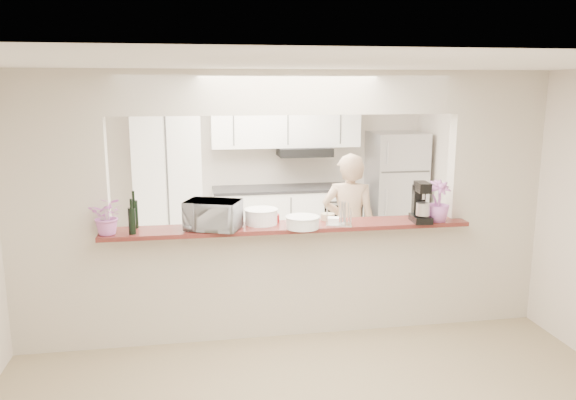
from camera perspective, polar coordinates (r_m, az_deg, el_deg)
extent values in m
plane|color=tan|center=(5.63, 0.01, -13.24)|extent=(6.00, 6.00, 0.00)
cube|color=beige|center=(7.04, -2.14, -7.97)|extent=(5.00, 2.90, 0.01)
cube|color=beige|center=(5.29, -22.46, -1.44)|extent=(0.90, 0.15, 2.50)
cube|color=beige|center=(5.92, 19.97, 0.05)|extent=(0.90, 0.15, 2.50)
cube|color=beige|center=(5.11, 0.01, 10.89)|extent=(3.20, 0.15, 0.40)
cube|color=beige|center=(5.43, 0.01, -8.20)|extent=(3.20, 0.15, 1.05)
cube|color=maroon|center=(5.22, 0.10, -2.74)|extent=(3.40, 0.38, 0.04)
cube|color=white|center=(7.85, -12.04, 1.71)|extent=(0.90, 0.60, 2.10)
cube|color=white|center=(8.07, -0.07, -2.11)|extent=(2.10, 0.60, 0.90)
cube|color=#2A2A2C|center=(7.97, -0.07, 1.17)|extent=(2.10, 0.62, 0.04)
cube|color=white|center=(7.98, -0.22, 8.09)|extent=(2.10, 0.35, 0.75)
cube|color=black|center=(7.96, 1.69, 4.93)|extent=(0.75, 0.45, 0.12)
cube|color=black|center=(7.93, 5.65, -2.05)|extent=(0.55, 0.02, 0.55)
cube|color=#BBBBC1|center=(8.35, 10.88, 0.95)|extent=(0.75, 0.70, 1.70)
imported|color=pink|center=(5.09, -17.82, -1.52)|extent=(0.33, 0.29, 0.33)
cylinder|color=black|center=(5.05, -15.58, -2.08)|extent=(0.06, 0.06, 0.23)
cylinder|color=black|center=(5.01, -15.67, -0.33)|extent=(0.02, 0.02, 0.08)
cylinder|color=black|center=(5.26, -15.35, -1.41)|extent=(0.07, 0.07, 0.25)
cylinder|color=black|center=(5.22, -15.45, 0.42)|extent=(0.02, 0.02, 0.09)
imported|color=#B5B6BA|center=(5.07, -7.63, -1.53)|extent=(0.56, 0.47, 0.26)
imported|color=silver|center=(5.22, -6.19, -1.32)|extent=(0.32, 0.32, 0.22)
cylinder|color=white|center=(5.24, -2.74, -1.72)|extent=(0.30, 0.30, 0.13)
cylinder|color=white|center=(5.22, -2.75, -0.96)|extent=(0.31, 0.31, 0.01)
cylinder|color=white|center=(5.09, 1.48, -2.32)|extent=(0.30, 0.30, 0.10)
cylinder|color=white|center=(5.07, 1.48, -1.73)|extent=(0.31, 0.31, 0.01)
cylinder|color=maroon|center=(5.31, -1.74, -1.87)|extent=(0.16, 0.16, 0.07)
cylinder|color=tan|center=(5.41, 4.05, -1.70)|extent=(0.13, 0.13, 0.06)
cube|color=silver|center=(5.21, 5.17, -2.50)|extent=(0.26, 0.19, 0.01)
cube|color=white|center=(5.20, 5.18, -2.10)|extent=(0.12, 0.12, 0.06)
cube|color=black|center=(5.46, 13.32, -1.85)|extent=(0.19, 0.27, 0.06)
cube|color=black|center=(5.51, 13.12, 0.07)|extent=(0.12, 0.10, 0.27)
cube|color=black|center=(5.39, 13.50, 1.29)|extent=(0.13, 0.23, 0.09)
cylinder|color=#B7B7BC|center=(5.39, 13.55, -0.90)|extent=(0.13, 0.13, 0.12)
imported|color=#CA75D9|center=(5.49, 15.03, -0.10)|extent=(0.23, 0.23, 0.39)
imported|color=tan|center=(6.26, 6.19, -2.77)|extent=(0.68, 0.55, 1.63)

